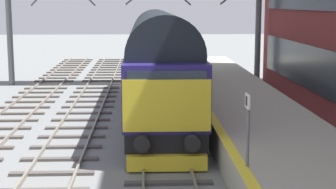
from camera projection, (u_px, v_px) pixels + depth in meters
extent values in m
plane|color=slate|center=(163.00, 142.00, 19.96)|extent=(140.00, 140.00, 0.00)
cube|color=slate|center=(143.00, 140.00, 19.91)|extent=(0.07, 60.00, 0.15)
cube|color=slate|center=(182.00, 140.00, 19.98)|extent=(0.07, 60.00, 0.15)
cube|color=#434442|center=(169.00, 183.00, 15.25)|extent=(2.50, 0.26, 0.09)
cube|color=#434442|center=(167.00, 168.00, 16.59)|extent=(2.50, 0.26, 0.09)
cube|color=#434442|center=(165.00, 156.00, 17.93)|extent=(2.50, 0.26, 0.09)
cube|color=#434442|center=(163.00, 145.00, 19.28)|extent=(2.50, 0.26, 0.09)
cube|color=#434442|center=(162.00, 136.00, 20.62)|extent=(2.50, 0.26, 0.09)
cube|color=#434442|center=(161.00, 128.00, 21.96)|extent=(2.50, 0.26, 0.09)
cube|color=#434442|center=(160.00, 121.00, 23.31)|extent=(2.50, 0.26, 0.09)
cube|color=#434442|center=(159.00, 114.00, 24.65)|extent=(2.50, 0.26, 0.09)
cube|color=#434442|center=(158.00, 109.00, 25.99)|extent=(2.50, 0.26, 0.09)
cube|color=#434442|center=(157.00, 103.00, 27.34)|extent=(2.50, 0.26, 0.09)
cube|color=#434442|center=(157.00, 99.00, 28.68)|extent=(2.50, 0.26, 0.09)
cube|color=#434442|center=(156.00, 95.00, 30.02)|extent=(2.50, 0.26, 0.09)
cube|color=#434442|center=(156.00, 91.00, 31.37)|extent=(2.50, 0.26, 0.09)
cube|color=#434442|center=(155.00, 87.00, 32.71)|extent=(2.50, 0.26, 0.09)
cube|color=#434442|center=(155.00, 84.00, 34.05)|extent=(2.50, 0.26, 0.09)
cube|color=#434442|center=(154.00, 81.00, 35.40)|extent=(2.50, 0.26, 0.09)
cube|color=#434442|center=(154.00, 78.00, 36.74)|extent=(2.50, 0.26, 0.09)
cube|color=#434442|center=(153.00, 75.00, 38.08)|extent=(2.50, 0.26, 0.09)
cube|color=#434442|center=(153.00, 73.00, 39.43)|extent=(2.50, 0.26, 0.09)
cube|color=#434442|center=(153.00, 70.00, 40.77)|extent=(2.50, 0.26, 0.09)
cube|color=#434442|center=(153.00, 68.00, 42.11)|extent=(2.50, 0.26, 0.09)
cube|color=#434442|center=(152.00, 66.00, 43.46)|extent=(2.50, 0.26, 0.09)
cube|color=#434442|center=(152.00, 64.00, 44.80)|extent=(2.50, 0.26, 0.09)
cube|color=#434442|center=(152.00, 63.00, 46.14)|extent=(2.50, 0.26, 0.09)
cube|color=#434442|center=(151.00, 61.00, 47.49)|extent=(2.50, 0.26, 0.09)
cube|color=#434442|center=(151.00, 59.00, 48.83)|extent=(2.50, 0.26, 0.09)
cube|color=gray|center=(49.00, 141.00, 19.76)|extent=(0.07, 60.00, 0.15)
cube|color=gray|center=(89.00, 141.00, 19.82)|extent=(0.07, 60.00, 0.15)
cube|color=#4E4944|center=(52.00, 173.00, 16.10)|extent=(2.50, 0.26, 0.09)
cube|color=#4E4944|center=(60.00, 159.00, 17.58)|extent=(2.50, 0.26, 0.09)
cube|color=#4E4944|center=(66.00, 147.00, 19.06)|extent=(2.50, 0.26, 0.09)
cube|color=#4E4944|center=(72.00, 137.00, 20.54)|extent=(2.50, 0.26, 0.09)
cube|color=#4E4944|center=(76.00, 128.00, 22.01)|extent=(2.50, 0.26, 0.09)
cube|color=#4E4944|center=(81.00, 120.00, 23.49)|extent=(2.50, 0.26, 0.09)
cube|color=#4E4944|center=(84.00, 113.00, 24.97)|extent=(2.50, 0.26, 0.09)
cube|color=#4E4944|center=(88.00, 107.00, 26.45)|extent=(2.50, 0.26, 0.09)
cube|color=#4E4944|center=(91.00, 101.00, 27.92)|extent=(2.50, 0.26, 0.09)
cube|color=#4E4944|center=(93.00, 96.00, 29.40)|extent=(2.50, 0.26, 0.09)
cube|color=#4E4944|center=(96.00, 92.00, 30.88)|extent=(2.50, 0.26, 0.09)
cube|color=#4E4944|center=(98.00, 88.00, 32.36)|extent=(2.50, 0.26, 0.09)
cube|color=#4E4944|center=(100.00, 84.00, 33.83)|extent=(2.50, 0.26, 0.09)
cube|color=#4E4944|center=(102.00, 81.00, 35.31)|extent=(2.50, 0.26, 0.09)
cube|color=#4E4944|center=(103.00, 78.00, 36.79)|extent=(2.50, 0.26, 0.09)
cube|color=#4E4944|center=(105.00, 75.00, 38.27)|extent=(2.50, 0.26, 0.09)
cube|color=#4E4944|center=(106.00, 72.00, 39.75)|extent=(2.50, 0.26, 0.09)
cube|color=#4E4944|center=(108.00, 70.00, 41.22)|extent=(2.50, 0.26, 0.09)
cube|color=#4E4944|center=(109.00, 67.00, 42.70)|extent=(2.50, 0.26, 0.09)
cube|color=#4E4944|center=(110.00, 65.00, 44.18)|extent=(2.50, 0.26, 0.09)
cube|color=#4E4944|center=(111.00, 63.00, 45.66)|extent=(2.50, 0.26, 0.09)
cube|color=#4E4944|center=(112.00, 61.00, 47.13)|extent=(2.50, 0.26, 0.09)
cube|color=#4E4944|center=(113.00, 60.00, 48.61)|extent=(2.50, 0.26, 0.09)
cube|color=gray|center=(4.00, 142.00, 19.69)|extent=(0.07, 60.00, 0.15)
cube|color=#4E4840|center=(0.00, 129.00, 21.88)|extent=(2.50, 0.26, 0.09)
cube|color=#4E4840|center=(9.00, 121.00, 23.35)|extent=(2.50, 0.26, 0.09)
cube|color=#4E4840|center=(17.00, 114.00, 24.83)|extent=(2.50, 0.26, 0.09)
cube|color=#4E4840|center=(24.00, 107.00, 26.31)|extent=(2.50, 0.26, 0.09)
cube|color=#4E4840|center=(30.00, 102.00, 27.79)|extent=(2.50, 0.26, 0.09)
cube|color=#4E4840|center=(36.00, 97.00, 29.27)|extent=(2.50, 0.26, 0.09)
cube|color=#4E4840|center=(41.00, 92.00, 30.74)|extent=(2.50, 0.26, 0.09)
cube|color=#4E4840|center=(46.00, 88.00, 32.22)|extent=(2.50, 0.26, 0.09)
cube|color=#4E4840|center=(50.00, 85.00, 33.70)|extent=(2.50, 0.26, 0.09)
cube|color=#4E4840|center=(54.00, 81.00, 35.18)|extent=(2.50, 0.26, 0.09)
cube|color=#4E4840|center=(58.00, 78.00, 36.65)|extent=(2.50, 0.26, 0.09)
cube|color=#4E4840|center=(61.00, 75.00, 38.13)|extent=(2.50, 0.26, 0.09)
cube|color=#4E4840|center=(64.00, 72.00, 39.61)|extent=(2.50, 0.26, 0.09)
cube|color=#4E4840|center=(67.00, 70.00, 41.09)|extent=(2.50, 0.26, 0.09)
cube|color=#4E4840|center=(70.00, 68.00, 42.56)|extent=(2.50, 0.26, 0.09)
cube|color=#4E4840|center=(72.00, 65.00, 44.04)|extent=(2.50, 0.26, 0.09)
cube|color=#4E4840|center=(74.00, 63.00, 45.52)|extent=(2.50, 0.26, 0.09)
cube|color=#4E4840|center=(76.00, 62.00, 47.00)|extent=(2.50, 0.26, 0.09)
cube|color=#4E4840|center=(79.00, 60.00, 48.48)|extent=(2.50, 0.26, 0.09)
cube|color=#A2A291|center=(260.00, 128.00, 20.03)|extent=(4.00, 44.00, 1.00)
cube|color=yellow|center=(210.00, 115.00, 19.87)|extent=(0.30, 44.00, 0.01)
cube|color=black|center=(159.00, 96.00, 24.85)|extent=(2.56, 17.16, 0.60)
cube|color=navy|center=(159.00, 67.00, 24.62)|extent=(2.70, 17.16, 2.10)
cylinder|color=black|center=(159.00, 40.00, 24.42)|extent=(2.56, 15.79, 2.57)
cube|color=yellow|center=(167.00, 106.00, 16.16)|extent=(2.65, 0.08, 1.58)
cube|color=#232D3D|center=(167.00, 81.00, 16.05)|extent=(2.38, 0.04, 0.64)
cube|color=#232D3D|center=(189.00, 60.00, 24.64)|extent=(0.04, 12.02, 0.44)
cylinder|color=black|center=(142.00, 144.00, 16.10)|extent=(0.48, 0.35, 0.48)
cylinder|color=black|center=(192.00, 143.00, 16.16)|extent=(0.48, 0.35, 0.48)
cube|color=yellow|center=(167.00, 162.00, 16.38)|extent=(2.43, 0.36, 0.47)
cylinder|color=black|center=(165.00, 142.00, 17.90)|extent=(1.64, 1.04, 1.04)
cylinder|color=black|center=(164.00, 134.00, 18.98)|extent=(1.64, 1.04, 1.04)
cylinder|color=black|center=(163.00, 127.00, 20.06)|extent=(1.64, 1.04, 1.04)
cylinder|color=black|center=(156.00, 87.00, 29.73)|extent=(1.64, 1.04, 1.04)
cylinder|color=black|center=(156.00, 84.00, 30.82)|extent=(1.64, 1.04, 1.04)
cylinder|color=black|center=(155.00, 81.00, 31.90)|extent=(1.64, 1.04, 1.04)
cylinder|color=slate|center=(248.00, 130.00, 13.40)|extent=(0.08, 0.08, 1.84)
cube|color=white|center=(248.00, 101.00, 13.28)|extent=(0.05, 0.44, 0.36)
cube|color=black|center=(246.00, 101.00, 13.28)|extent=(0.01, 0.20, 0.24)
cylinder|color=slate|center=(10.00, 37.00, 33.37)|extent=(0.36, 0.36, 5.98)
cylinder|color=slate|center=(258.00, 36.00, 34.05)|extent=(0.36, 0.36, 5.98)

